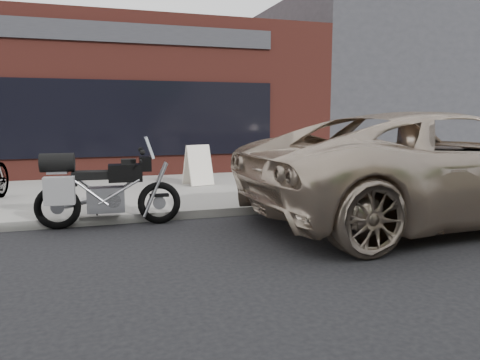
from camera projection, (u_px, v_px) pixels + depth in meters
ground at (322, 304)px, 4.47m from camera, size 120.00×120.00×0.00m
near_sidewalk at (182, 188)px, 11.05m from camera, size 44.00×6.00×0.15m
storefront at (88, 102)px, 16.72m from camera, size 14.00×10.07×4.50m
neighbour_building at (377, 87)px, 20.31m from camera, size 10.00×10.00×6.00m
motorcycle at (99, 189)px, 7.45m from camera, size 2.30×0.74×1.45m
minivan at (436, 167)px, 7.87m from camera, size 6.76×3.32×1.85m
sandwich_sign at (198, 165)px, 11.07m from camera, size 0.71×0.67×0.94m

